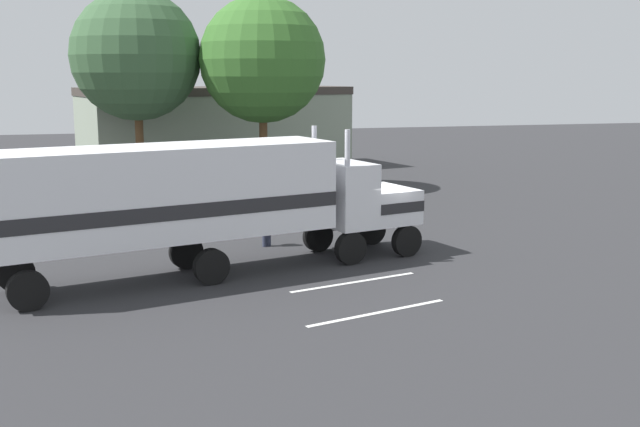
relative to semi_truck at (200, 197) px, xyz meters
The scene contains 8 objects.
ground_plane 6.74m from the semi_truck, 13.68° to the left, with size 120.00×120.00×0.00m, color #2D2D30.
lane_stripe_near 5.46m from the semi_truck, 24.67° to the right, with size 4.40×0.16×0.01m, color silver.
lane_stripe_mid 6.99m from the semi_truck, 51.01° to the right, with size 4.40×0.16×0.01m, color silver.
semi_truck is the anchor object (origin of this frame).
person_bystander 4.79m from the semi_truck, 52.26° to the left, with size 0.36×0.47×1.63m.
tree_left 19.47m from the semi_truck, 93.71° to the left, with size 6.89×6.89×10.66m.
tree_center 18.45m from the semi_truck, 72.96° to the left, with size 6.70×6.70×10.35m.
building_backdrop 26.44m from the semi_truck, 81.43° to the left, with size 17.92×10.24×5.42m.
Camera 1 is at (-8.47, -24.98, 6.28)m, focal length 42.84 mm.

